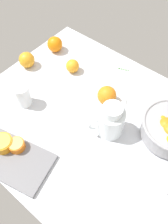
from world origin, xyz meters
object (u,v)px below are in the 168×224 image
loose_orange_2 (73,66)px  loose_orange_3 (27,60)px  orange_half_1 (17,145)px  juice_pitcher (110,122)px  juice_glass (23,96)px  spoon (168,199)px  loose_orange_1 (107,95)px  orange_half_0 (3,143)px  loose_orange_0 (55,44)px  cutting_board (12,159)px

loose_orange_2 → loose_orange_3: size_ratio=0.84×
orange_half_1 → juice_pitcher: bearing=52.8°
juice_glass → orange_half_1: 23.90cm
juice_glass → spoon: (72.61, 2.65, -4.25)cm
loose_orange_1 → orange_half_0: bearing=-111.4°
spoon → loose_orange_0: bearing=159.0°
orange_half_0 → loose_orange_0: bearing=113.9°
orange_half_1 → loose_orange_2: 49.59cm
juice_pitcher → spoon: (33.50, -10.32, -6.04)cm
orange_half_0 → loose_orange_2: bearing=98.2°
orange_half_1 → loose_orange_1: size_ratio=0.75×
loose_orange_2 → loose_orange_3: 24.09cm
loose_orange_2 → spoon: loose_orange_2 is taller
orange_half_0 → loose_orange_0: size_ratio=1.01×
cutting_board → orange_half_1: 5.70cm
juice_pitcher → juice_glass: 41.25cm
cutting_board → loose_orange_2: bearing=104.6°
juice_pitcher → orange_half_1: 39.13cm
orange_half_1 → spoon: bearing=20.0°
loose_orange_1 → juice_pitcher: bearing=-49.1°
loose_orange_1 → spoon: size_ratio=0.76×
cutting_board → loose_orange_1: (11.59, 47.76, 3.63)cm
loose_orange_0 → loose_orange_1: size_ratio=0.95×
juice_pitcher → juice_glass: bearing=-161.7°
loose_orange_0 → loose_orange_3: loose_orange_0 is taller
orange_half_1 → loose_orange_1: (13.30, 42.94, 1.11)cm
orange_half_0 → spoon: bearing=21.1°
orange_half_0 → loose_orange_1: bearing=68.6°
orange_half_0 → loose_orange_2: loose_orange_2 is taller
orange_half_0 → juice_pitcher: bearing=50.3°
loose_orange_1 → loose_orange_2: (-25.36, 5.16, -0.98)cm
orange_half_0 → loose_orange_1: loose_orange_1 is taller
orange_half_1 → spoon: (57.06, 20.75, -2.84)cm
cutting_board → loose_orange_0: (-31.77, 58.96, 3.39)cm
juice_glass → loose_orange_3: bearing=134.1°
spoon → loose_orange_1: bearing=153.1°
juice_pitcher → cutting_board: size_ratio=0.54×
loose_orange_3 → spoon: 91.30cm
juice_glass → loose_orange_3: (-17.33, 17.89, -0.65)cm
juice_pitcher → spoon: juice_pitcher is taller
spoon → orange_half_1: bearing=-160.0°
loose_orange_2 → spoon: bearing=-21.6°
cutting_board → orange_half_0: size_ratio=3.82×
loose_orange_0 → loose_orange_3: (-2.82, -18.15, -0.12)cm
cutting_board → loose_orange_2: loose_orange_2 is taller
loose_orange_0 → loose_orange_3: size_ratio=1.03×
loose_orange_0 → loose_orange_2: loose_orange_0 is taller
loose_orange_1 → loose_orange_3: size_ratio=1.09×
loose_orange_0 → juice_glass: bearing=-68.1°
orange_half_0 → loose_orange_2: size_ratio=1.23×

